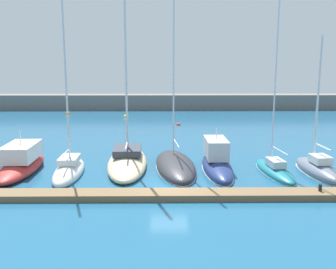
# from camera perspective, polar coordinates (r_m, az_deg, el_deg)

# --- Properties ---
(ground_plane) EXTENTS (120.00, 120.00, 0.00)m
(ground_plane) POSITION_cam_1_polar(r_m,az_deg,el_deg) (25.82, 0.15, -7.84)
(ground_plane) COLOR #1E567A
(dock_pier) EXTENTS (35.65, 1.53, 0.39)m
(dock_pier) POSITION_cam_1_polar(r_m,az_deg,el_deg) (24.01, 0.21, -8.81)
(dock_pier) COLOR brown
(dock_pier) RESTS_ON ground_plane
(breakwater_seawall) EXTENTS (108.00, 3.18, 2.49)m
(breakwater_seawall) POSITION_cam_1_polar(r_m,az_deg,el_deg) (66.32, -0.34, 4.81)
(breakwater_seawall) COLOR slate
(breakwater_seawall) RESTS_ON ground_plane
(motorboat_red_second) EXTENTS (2.64, 8.13, 3.31)m
(motorboat_red_second) POSITION_cam_1_polar(r_m,az_deg,el_deg) (31.38, -20.70, -3.80)
(motorboat_red_second) COLOR #B72D28
(motorboat_red_second) RESTS_ON ground_plane
(sailboat_white_third) EXTENTS (2.10, 6.61, 14.76)m
(sailboat_white_third) POSITION_cam_1_polar(r_m,az_deg,el_deg) (29.37, -14.30, -4.99)
(sailboat_white_third) COLOR white
(sailboat_white_third) RESTS_ON ground_plane
(sailboat_sand_fourth) EXTENTS (3.45, 10.14, 19.75)m
(sailboat_sand_fourth) POSITION_cam_1_polar(r_m,az_deg,el_deg) (30.92, -5.96, -3.81)
(sailboat_sand_fourth) COLOR beige
(sailboat_sand_fourth) RESTS_ON ground_plane
(sailboat_charcoal_fifth) EXTENTS (3.76, 9.12, 16.84)m
(sailboat_charcoal_fifth) POSITION_cam_1_polar(r_m,az_deg,el_deg) (30.08, 1.07, -4.51)
(sailboat_charcoal_fifth) COLOR #2D2D33
(sailboat_charcoal_fifth) RESTS_ON ground_plane
(motorboat_navy_sixth) EXTENTS (2.21, 7.97, 3.45)m
(motorboat_navy_sixth) POSITION_cam_1_polar(r_m,az_deg,el_deg) (29.96, 7.15, -4.01)
(motorboat_navy_sixth) COLOR navy
(motorboat_navy_sixth) RESTS_ON ground_plane
(sailboat_teal_seventh) EXTENTS (2.41, 6.61, 14.14)m
(sailboat_teal_seventh) POSITION_cam_1_polar(r_m,az_deg,el_deg) (30.01, 15.35, -4.94)
(sailboat_teal_seventh) COLOR #19707F
(sailboat_teal_seventh) RESTS_ON ground_plane
(sailboat_slate_eighth) EXTENTS (2.49, 6.61, 10.27)m
(sailboat_slate_eighth) POSITION_cam_1_polar(r_m,az_deg,el_deg) (30.83, 21.14, -4.71)
(sailboat_slate_eighth) COLOR slate
(sailboat_slate_eighth) RESTS_ON ground_plane
(mooring_buoy_red) EXTENTS (0.53, 0.53, 0.53)m
(mooring_buoy_red) POSITION_cam_1_polar(r_m,az_deg,el_deg) (50.08, 1.54, 1.38)
(mooring_buoy_red) COLOR red
(mooring_buoy_red) RESTS_ON ground_plane
(mooring_buoy_yellow) EXTENTS (0.75, 0.75, 0.75)m
(mooring_buoy_yellow) POSITION_cam_1_polar(r_m,az_deg,el_deg) (57.36, -6.17, 2.54)
(mooring_buoy_yellow) COLOR yellow
(mooring_buoy_yellow) RESTS_ON ground_plane
(mooring_buoy_orange) EXTENTS (0.82, 0.82, 0.82)m
(mooring_buoy_orange) POSITION_cam_1_polar(r_m,az_deg,el_deg) (62.14, -14.46, 2.90)
(mooring_buoy_orange) COLOR orange
(mooring_buoy_orange) RESTS_ON ground_plane
(dock_bollard) EXTENTS (0.20, 0.20, 0.44)m
(dock_bollard) POSITION_cam_1_polar(r_m,az_deg,el_deg) (25.72, 21.40, -7.26)
(dock_bollard) COLOR black
(dock_bollard) RESTS_ON dock_pier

